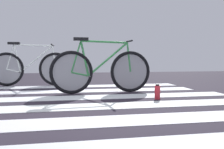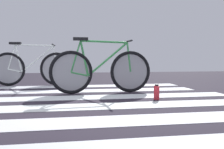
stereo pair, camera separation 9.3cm
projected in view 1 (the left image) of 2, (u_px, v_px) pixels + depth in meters
name	position (u px, v px, depth m)	size (l,w,h in m)	color
ground	(53.00, 102.00, 3.53)	(18.00, 14.00, 0.02)	black
crosswalk_markings	(54.00, 102.00, 3.43)	(5.43, 4.25, 0.00)	silver
bicycle_1_of_2	(101.00, 70.00, 4.35)	(1.74, 0.52, 0.93)	black
bicycle_2_of_2	(31.00, 68.00, 5.50)	(1.74, 0.52, 0.93)	black
water_bottle	(157.00, 92.00, 3.70)	(0.08, 0.08, 0.22)	red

